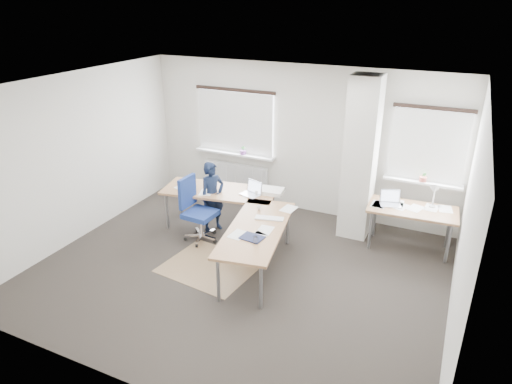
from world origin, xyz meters
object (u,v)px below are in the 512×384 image
at_px(desk_main, 239,209).
at_px(person, 213,197).
at_px(desk_side, 412,211).
at_px(task_chair, 199,223).

xyz_separation_m(desk_main, person, (-0.71, 0.35, -0.05)).
bearing_deg(desk_side, desk_main, -159.66).
height_order(desk_side, task_chair, desk_side).
distance_m(desk_side, person, 3.37).
relative_size(desk_side, person, 1.13).
distance_m(desk_main, task_chair, 0.84).
height_order(task_chair, person, person).
bearing_deg(person, desk_main, -88.04).
bearing_deg(desk_main, desk_side, 13.82).
distance_m(desk_main, person, 0.79).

